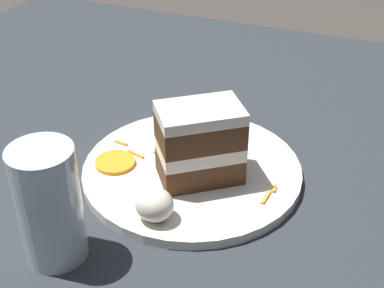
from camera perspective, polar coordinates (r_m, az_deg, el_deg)
ground_plane at (r=0.74m, az=-1.30°, el=-3.00°), size 6.00×6.00×0.00m
dining_table at (r=0.73m, az=-1.31°, el=-2.32°), size 1.23×1.07×0.02m
plate at (r=0.70m, az=0.00°, el=-2.81°), size 0.28×0.28×0.01m
cake_slice at (r=0.65m, az=0.84°, el=0.09°), size 0.12×0.11×0.10m
cream_dollop at (r=0.60m, az=-4.04°, el=-6.46°), size 0.04×0.04×0.04m
orange_garnish at (r=0.70m, az=-8.20°, el=-1.96°), size 0.05×0.05×0.01m
carrot_shreds_scatter at (r=0.69m, az=-0.93°, el=-2.11°), size 0.24×0.07×0.00m
drinking_glass at (r=0.57m, az=-14.87°, el=-7.02°), size 0.07×0.07×0.13m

